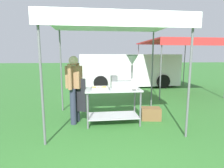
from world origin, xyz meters
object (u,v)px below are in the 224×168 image
(donut_tray, at_px, (100,89))
(supply_crate, at_px, (151,114))
(donut_fryer, at_px, (125,76))
(stall_canopy, at_px, (113,26))
(van_white, at_px, (128,70))
(neighbour_tent, at_px, (177,43))
(donut_cart, at_px, (113,99))
(vendor, at_px, (75,86))
(menu_sign, at_px, (134,85))

(donut_tray, distance_m, supply_crate, 1.50)
(donut_fryer, bearing_deg, stall_canopy, 169.71)
(donut_fryer, bearing_deg, van_white, 77.52)
(van_white, bearing_deg, donut_fryer, -102.48)
(supply_crate, relative_size, neighbour_tent, 0.16)
(donut_cart, xyz_separation_m, vendor, (-0.90, 0.14, 0.30))
(stall_canopy, bearing_deg, neighbour_tent, 46.58)
(donut_fryer, height_order, vendor, donut_fryer)
(stall_canopy, height_order, neighbour_tent, stall_canopy)
(donut_tray, bearing_deg, stall_canopy, 31.50)
(stall_canopy, xyz_separation_m, donut_fryer, (0.30, -0.05, -1.14))
(neighbour_tent, bearing_deg, menu_sign, -126.78)
(stall_canopy, height_order, menu_sign, stall_canopy)
(van_white, bearing_deg, neighbour_tent, -44.49)
(donut_fryer, relative_size, van_white, 0.15)
(donut_tray, bearing_deg, van_white, 71.84)
(menu_sign, xyz_separation_m, neighbour_tent, (2.83, 3.79, 1.24))
(stall_canopy, height_order, donut_cart, stall_canopy)
(neighbour_tent, bearing_deg, vendor, -140.68)
(van_white, height_order, neighbour_tent, neighbour_tent)
(menu_sign, bearing_deg, neighbour_tent, 53.22)
(donut_cart, height_order, van_white, van_white)
(supply_crate, bearing_deg, menu_sign, -146.29)
(donut_tray, bearing_deg, neighbour_tent, 45.52)
(donut_cart, distance_m, donut_fryer, 0.63)
(vendor, xyz_separation_m, van_white, (2.37, 5.21, -0.03))
(donut_cart, bearing_deg, menu_sign, -25.81)
(stall_canopy, relative_size, donut_fryer, 3.69)
(menu_sign, distance_m, neighbour_tent, 4.89)
(donut_cart, xyz_separation_m, supply_crate, (0.99, 0.14, -0.44))
(donut_cart, xyz_separation_m, neighbour_tent, (3.29, 3.57, 1.59))
(neighbour_tent, bearing_deg, stall_canopy, -133.42)
(van_white, xyz_separation_m, neighbour_tent, (1.81, -1.78, 1.32))
(donut_fryer, bearing_deg, vendor, 175.30)
(menu_sign, bearing_deg, van_white, 79.61)
(menu_sign, distance_m, van_white, 5.66)
(donut_fryer, xyz_separation_m, supply_crate, (0.69, 0.09, -0.99))
(donut_tray, xyz_separation_m, donut_fryer, (0.61, 0.14, 0.28))
(menu_sign, distance_m, vendor, 1.40)
(donut_cart, relative_size, supply_crate, 2.47)
(vendor, distance_m, van_white, 5.72)
(menu_sign, height_order, supply_crate, menu_sign)
(vendor, relative_size, supply_crate, 3.08)
(supply_crate, bearing_deg, donut_tray, -170.00)
(donut_fryer, relative_size, neighbour_tent, 0.24)
(stall_canopy, height_order, vendor, stall_canopy)
(donut_tray, xyz_separation_m, van_white, (1.79, 5.44, 0.00))
(van_white, bearing_deg, menu_sign, -100.39)
(van_white, bearing_deg, stall_canopy, -105.68)
(menu_sign, xyz_separation_m, van_white, (1.02, 5.57, -0.08))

